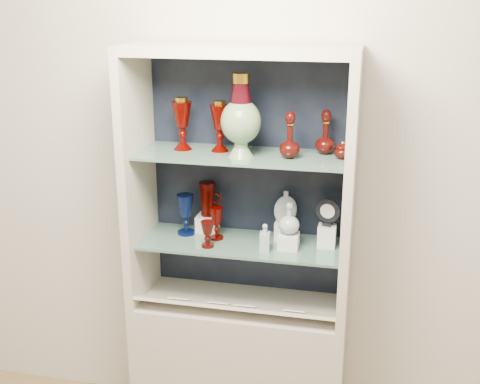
% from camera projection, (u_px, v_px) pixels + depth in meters
% --- Properties ---
extents(wall_back, '(3.50, 0.02, 2.80)m').
position_uv_depth(wall_back, '(250.00, 158.00, 2.86)').
color(wall_back, beige).
rests_on(wall_back, ground).
extents(cabinet_base, '(1.00, 0.40, 0.75)m').
position_uv_depth(cabinet_base, '(240.00, 369.00, 2.97)').
color(cabinet_base, beige).
rests_on(cabinet_base, ground).
extents(cabinet_back_panel, '(0.98, 0.02, 1.15)m').
position_uv_depth(cabinet_back_panel, '(248.00, 175.00, 2.85)').
color(cabinet_back_panel, black).
rests_on(cabinet_back_panel, cabinet_base).
extents(cabinet_side_left, '(0.04, 0.40, 1.15)m').
position_uv_depth(cabinet_side_left, '(139.00, 180.00, 2.77)').
color(cabinet_side_left, beige).
rests_on(cabinet_side_left, cabinet_base).
extents(cabinet_side_right, '(0.04, 0.40, 1.15)m').
position_uv_depth(cabinet_side_right, '(349.00, 194.00, 2.58)').
color(cabinet_side_right, beige).
rests_on(cabinet_side_right, cabinet_base).
extents(cabinet_top_cap, '(1.00, 0.40, 0.04)m').
position_uv_depth(cabinet_top_cap, '(240.00, 50.00, 2.49)').
color(cabinet_top_cap, beige).
rests_on(cabinet_top_cap, cabinet_side_left).
extents(shelf_lower, '(0.92, 0.34, 0.01)m').
position_uv_depth(shelf_lower, '(241.00, 243.00, 2.78)').
color(shelf_lower, slate).
rests_on(shelf_lower, cabinet_side_left).
extents(shelf_upper, '(0.92, 0.34, 0.01)m').
position_uv_depth(shelf_upper, '(241.00, 155.00, 2.65)').
color(shelf_upper, slate).
rests_on(shelf_upper, cabinet_side_left).
extents(label_ledge, '(0.92, 0.17, 0.09)m').
position_uv_depth(label_ledge, '(235.00, 307.00, 2.74)').
color(label_ledge, beige).
rests_on(label_ledge, cabinet_base).
extents(label_card_0, '(0.10, 0.06, 0.03)m').
position_uv_depth(label_card_0, '(179.00, 299.00, 2.79)').
color(label_card_0, white).
rests_on(label_card_0, label_ledge).
extents(label_card_1, '(0.10, 0.06, 0.03)m').
position_uv_depth(label_card_1, '(295.00, 311.00, 2.68)').
color(label_card_1, white).
rests_on(label_card_1, label_ledge).
extents(label_card_2, '(0.10, 0.06, 0.03)m').
position_uv_depth(label_card_2, '(245.00, 306.00, 2.73)').
color(label_card_2, white).
rests_on(label_card_2, label_ledge).
extents(label_card_3, '(0.10, 0.06, 0.03)m').
position_uv_depth(label_card_3, '(219.00, 303.00, 2.76)').
color(label_card_3, white).
rests_on(label_card_3, label_ledge).
extents(pedestal_lamp_left, '(0.12, 0.12, 0.24)m').
position_uv_depth(pedestal_lamp_left, '(182.00, 124.00, 2.70)').
color(pedestal_lamp_left, '#460400').
rests_on(pedestal_lamp_left, shelf_upper).
extents(pedestal_lamp_right, '(0.11, 0.11, 0.23)m').
position_uv_depth(pedestal_lamp_right, '(220.00, 126.00, 2.67)').
color(pedestal_lamp_right, '#460400').
rests_on(pedestal_lamp_right, shelf_upper).
extents(enamel_urn, '(0.20, 0.20, 0.36)m').
position_uv_depth(enamel_urn, '(241.00, 116.00, 2.56)').
color(enamel_urn, '#0D442A').
rests_on(enamel_urn, shelf_upper).
extents(ruby_decanter_a, '(0.11, 0.11, 0.23)m').
position_uv_depth(ruby_decanter_a, '(290.00, 132.00, 2.55)').
color(ruby_decanter_a, '#410B07').
rests_on(ruby_decanter_a, shelf_upper).
extents(ruby_decanter_b, '(0.10, 0.10, 0.21)m').
position_uv_depth(ruby_decanter_b, '(326.00, 131.00, 2.62)').
color(ruby_decanter_b, '#410B07').
rests_on(ruby_decanter_b, shelf_upper).
extents(lidded_bowl, '(0.07, 0.07, 0.08)m').
position_uv_depth(lidded_bowl, '(342.00, 150.00, 2.56)').
color(lidded_bowl, '#410B07').
rests_on(lidded_bowl, shelf_upper).
extents(cobalt_goblet, '(0.10, 0.10, 0.20)m').
position_uv_depth(cobalt_goblet, '(186.00, 214.00, 2.85)').
color(cobalt_goblet, '#071140').
rests_on(cobalt_goblet, shelf_lower).
extents(ruby_goblet_tall, '(0.08, 0.08, 0.16)m').
position_uv_depth(ruby_goblet_tall, '(217.00, 223.00, 2.80)').
color(ruby_goblet_tall, '#460400').
rests_on(ruby_goblet_tall, shelf_lower).
extents(ruby_goblet_small, '(0.07, 0.07, 0.12)m').
position_uv_depth(ruby_goblet_small, '(208.00, 234.00, 2.71)').
color(ruby_goblet_small, '#410B07').
rests_on(ruby_goblet_small, shelf_lower).
extents(riser_ruby_pitcher, '(0.10, 0.10, 0.08)m').
position_uv_depth(riser_ruby_pitcher, '(208.00, 223.00, 2.90)').
color(riser_ruby_pitcher, silver).
rests_on(riser_ruby_pitcher, shelf_lower).
extents(ruby_pitcher, '(0.13, 0.09, 0.17)m').
position_uv_depth(ruby_pitcher, '(207.00, 199.00, 2.86)').
color(ruby_pitcher, '#460400').
rests_on(ruby_pitcher, riser_ruby_pitcher).
extents(clear_square_bottle, '(0.05, 0.05, 0.13)m').
position_uv_depth(clear_square_bottle, '(265.00, 237.00, 2.67)').
color(clear_square_bottle, '#9DACB5').
rests_on(clear_square_bottle, shelf_lower).
extents(riser_flat_flask, '(0.09, 0.09, 0.09)m').
position_uv_depth(riser_flat_flask, '(285.00, 230.00, 2.80)').
color(riser_flat_flask, silver).
rests_on(riser_flat_flask, shelf_lower).
extents(flat_flask, '(0.12, 0.08, 0.15)m').
position_uv_depth(flat_flask, '(286.00, 206.00, 2.76)').
color(flat_flask, '#AAB8BF').
rests_on(flat_flask, riser_flat_flask).
extents(riser_clear_round_decanter, '(0.09, 0.09, 0.07)m').
position_uv_depth(riser_clear_round_decanter, '(289.00, 241.00, 2.70)').
color(riser_clear_round_decanter, silver).
rests_on(riser_clear_round_decanter, shelf_lower).
extents(clear_round_decanter, '(0.12, 0.12, 0.14)m').
position_uv_depth(clear_round_decanter, '(289.00, 219.00, 2.67)').
color(clear_round_decanter, '#9DACB5').
rests_on(clear_round_decanter, riser_clear_round_decanter).
extents(riser_cameo_medallion, '(0.08, 0.08, 0.10)m').
position_uv_depth(riser_cameo_medallion, '(327.00, 236.00, 2.72)').
color(riser_cameo_medallion, silver).
rests_on(riser_cameo_medallion, shelf_lower).
extents(cameo_medallion, '(0.12, 0.06, 0.13)m').
position_uv_depth(cameo_medallion, '(328.00, 212.00, 2.68)').
color(cameo_medallion, black).
rests_on(cameo_medallion, riser_cameo_medallion).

